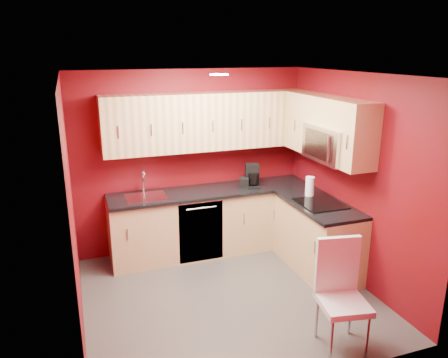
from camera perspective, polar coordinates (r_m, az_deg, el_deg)
floor at (r=5.23m, az=0.56°, el=-15.02°), size 3.20×3.20×0.00m
ceiling at (r=4.46m, az=0.65°, el=13.48°), size 3.20×3.20×0.00m
wall_back at (r=6.07m, az=-4.28°, el=2.31°), size 3.20×0.00×3.20m
wall_front at (r=3.43m, az=9.36°, el=-9.40°), size 3.20×0.00×3.20m
wall_left at (r=4.44m, az=-19.22°, el=-4.01°), size 0.00×3.00×3.00m
wall_right at (r=5.44m, az=16.64°, el=-0.06°), size 0.00×3.00×3.00m
base_cabinets_back at (r=6.11m, az=-1.54°, el=-5.62°), size 2.80×0.60×0.87m
base_cabinets_right at (r=5.75m, az=12.07°, el=-7.48°), size 0.60×1.30×0.87m
countertop_back at (r=5.94m, az=-1.53°, el=-1.60°), size 2.80×0.63×0.04m
countertop_right at (r=5.56m, az=12.29°, el=-3.27°), size 0.63×1.27×0.04m
upper_cabinets_back at (r=5.85m, az=-2.03°, el=7.55°), size 2.80×0.35×0.75m
upper_cabinets_right at (r=5.56m, az=13.05°, el=7.31°), size 0.35×1.55×0.75m
microwave at (r=5.38m, az=13.98°, el=4.49°), size 0.42×0.76×0.42m
cooktop at (r=5.52m, az=12.45°, el=-3.15°), size 0.50×0.55×0.01m
sink at (r=5.74m, az=-10.17°, el=-1.94°), size 0.52×0.42×0.35m
dishwasher_front at (r=5.78m, az=-3.02°, el=-6.94°), size 0.60×0.02×0.82m
downlight at (r=4.75m, az=-0.63°, el=13.48°), size 0.20×0.20×0.01m
coffee_maker at (r=6.02m, az=3.78°, el=0.41°), size 0.24×0.29×0.32m
napkin_holder at (r=6.01m, az=2.63°, el=-0.50°), size 0.17×0.17×0.14m
paper_towel at (r=5.73m, az=11.14°, el=-1.00°), size 0.17×0.17×0.26m
dining_chair at (r=4.33m, az=15.36°, el=-14.76°), size 0.50×0.52×1.06m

